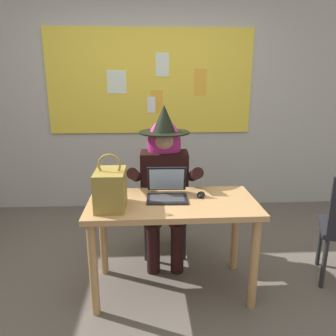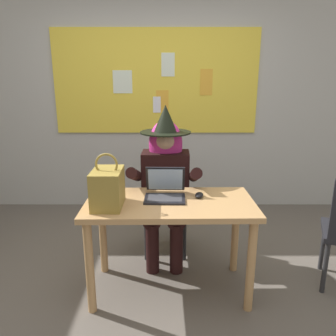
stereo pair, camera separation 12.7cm
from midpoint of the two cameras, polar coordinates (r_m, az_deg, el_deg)
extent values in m
plane|color=#5B544C|center=(2.66, -1.75, -21.14)|extent=(24.00, 24.00, 0.00)
cube|color=#B2B2AD|center=(4.01, -1.07, 12.56)|extent=(6.80, 0.10, 2.77)
cube|color=yellow|center=(3.95, -1.10, 14.89)|extent=(2.40, 0.02, 1.20)
cube|color=white|center=(3.96, -6.96, 14.80)|extent=(0.22, 0.01, 0.26)
cube|color=white|center=(3.95, -0.33, 11.08)|extent=(0.18, 0.01, 0.19)
cube|color=gold|center=(3.97, 7.79, 14.71)|extent=(0.14, 0.01, 0.30)
cube|color=white|center=(3.94, 1.06, 17.71)|extent=(0.15, 0.01, 0.26)
cube|color=gold|center=(3.94, 0.03, 11.59)|extent=(0.15, 0.00, 0.26)
cube|color=tan|center=(2.37, 1.96, -6.31)|extent=(1.23, 0.64, 0.04)
cylinder|color=tan|center=(2.35, -11.97, -16.79)|extent=(0.06, 0.06, 0.69)
cylinder|color=tan|center=(2.40, 15.98, -16.33)|extent=(0.06, 0.06, 0.69)
cylinder|color=tan|center=(2.78, -10.00, -11.35)|extent=(0.06, 0.06, 0.69)
cylinder|color=tan|center=(2.82, 13.11, -11.10)|extent=(0.06, 0.06, 0.69)
cube|color=#4C1E19|center=(3.02, 0.88, -7.28)|extent=(0.43, 0.43, 0.04)
cube|color=#4C1E19|center=(3.12, 0.90, -1.77)|extent=(0.38, 0.05, 0.45)
cylinder|color=#262628|center=(2.97, 4.22, -12.46)|extent=(0.04, 0.04, 0.40)
cylinder|color=#262628|center=(2.97, -2.51, -12.43)|extent=(0.04, 0.04, 0.40)
cylinder|color=#262628|center=(3.27, 3.89, -9.68)|extent=(0.04, 0.04, 0.40)
cylinder|color=#262628|center=(3.27, -2.15, -9.65)|extent=(0.04, 0.04, 0.40)
cylinder|color=black|center=(2.79, 2.90, -13.91)|extent=(0.11, 0.11, 0.44)
cylinder|color=black|center=(2.79, -1.33, -13.88)|extent=(0.11, 0.11, 0.44)
cylinder|color=black|center=(2.83, 2.88, -7.83)|extent=(0.16, 0.42, 0.15)
cylinder|color=black|center=(2.83, -1.20, -7.80)|extent=(0.16, 0.42, 0.15)
cube|color=black|center=(2.95, 0.89, -2.10)|extent=(0.43, 0.27, 0.52)
cylinder|color=black|center=(2.70, 6.17, -1.27)|extent=(0.10, 0.46, 0.24)
cylinder|color=black|center=(2.71, -4.44, -1.20)|extent=(0.10, 0.46, 0.24)
sphere|color=#D1A889|center=(2.86, 0.92, 4.80)|extent=(0.20, 0.20, 0.20)
ellipsoid|color=#D82D8C|center=(2.90, 0.93, 4.13)|extent=(0.30, 0.23, 0.44)
cylinder|color=black|center=(2.85, 0.93, 6.29)|extent=(0.44, 0.44, 0.01)
cone|color=black|center=(2.83, 0.94, 8.67)|extent=(0.21, 0.21, 0.24)
cube|color=black|center=(2.39, 1.05, -5.46)|extent=(0.30, 0.22, 0.01)
cube|color=#333338|center=(2.38, 1.05, -5.28)|extent=(0.25, 0.16, 0.00)
cube|color=black|center=(2.49, 1.08, -1.91)|extent=(0.30, 0.09, 0.21)
cube|color=#99B7E0|center=(2.48, 1.08, -2.05)|extent=(0.26, 0.08, 0.18)
ellipsoid|color=black|center=(2.45, 7.07, -4.76)|extent=(0.09, 0.12, 0.03)
cube|color=olive|center=(2.26, -8.90, -3.54)|extent=(0.20, 0.30, 0.26)
torus|color=olive|center=(2.21, -9.08, 0.63)|extent=(0.16, 0.02, 0.16)
cylinder|color=#262628|center=(3.14, 26.71, -12.28)|extent=(0.04, 0.04, 0.42)
cylinder|color=#262628|center=(2.84, 27.17, -15.33)|extent=(0.04, 0.04, 0.42)
camera|label=1|loc=(0.06, -88.60, 0.38)|focal=34.68mm
camera|label=2|loc=(0.06, 91.40, -0.38)|focal=34.68mm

